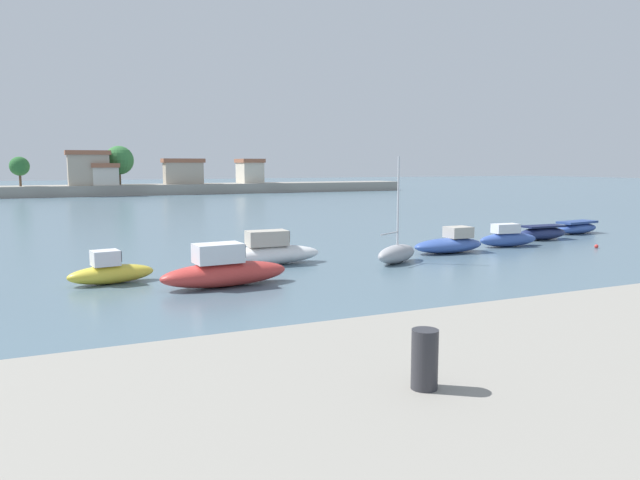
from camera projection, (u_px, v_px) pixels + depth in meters
The scene contains 13 objects.
ground_plane at pixel (310, 361), 15.57m from camera, with size 400.00×400.00×0.00m, color slate.
seawall_embankment at pixel (560, 450), 7.86m from camera, with size 94.32×5.25×2.74m, color gray.
mooring_bollard at pixel (425, 359), 6.35m from camera, with size 0.29×0.29×0.65m, color #2D2D33.
moored_boat_2 at pixel (111, 271), 25.71m from camera, with size 3.81×1.74×1.47m.
moored_boat_3 at pixel (224, 270), 25.12m from camera, with size 5.68×2.07×1.85m.
moored_boat_4 at pixel (269, 252), 30.65m from camera, with size 5.51×1.90×1.77m.
moored_boat_5 at pixel (397, 253), 31.10m from camera, with size 3.43×2.57×5.56m.
moored_boat_6 at pixel (450, 244), 34.72m from camera, with size 4.61×1.78×1.51m.
moored_boat_7 at pixel (508, 238), 37.35m from camera, with size 4.18×1.55×1.44m.
moored_boat_8 at pixel (543, 233), 40.79m from camera, with size 3.88×1.58×0.99m.
moored_boat_9 at pixel (577, 228), 44.40m from camera, with size 4.25×2.01×0.94m.
mooring_buoy_1 at pixel (596, 246), 36.60m from camera, with size 0.24×0.24×0.24m, color red.
distant_shoreline at pixel (76, 182), 97.24m from camera, with size 115.30×7.67×8.30m.
Camera 1 is at (-5.98, -13.80, 5.15)m, focal length 33.24 mm.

